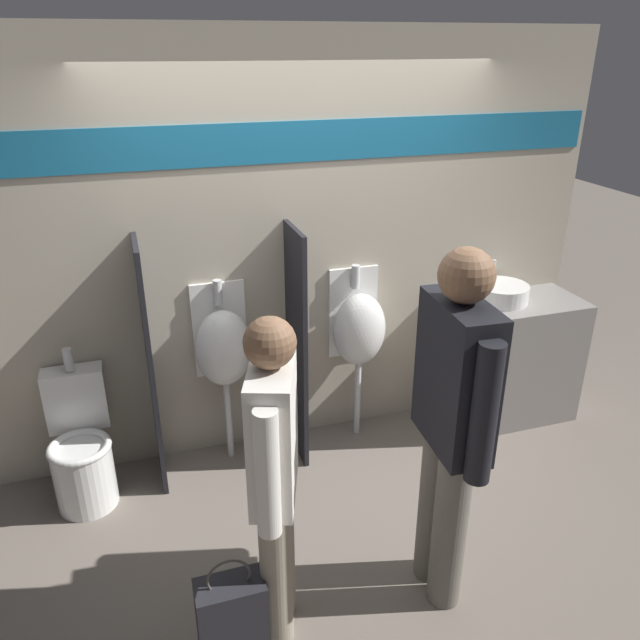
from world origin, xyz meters
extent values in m
plane|color=#70665B|center=(0.00, 0.00, 0.00)|extent=(16.00, 16.00, 0.00)
cube|color=#B2A893|center=(0.00, 0.60, 1.35)|extent=(4.07, 0.06, 2.70)
cube|color=#19668E|center=(0.00, 0.56, 2.05)|extent=(3.99, 0.01, 0.24)
cube|color=gray|center=(1.45, 0.32, 0.46)|extent=(1.07, 0.50, 0.92)
cylinder|color=white|center=(1.40, 0.37, 0.98)|extent=(0.37, 0.37, 0.12)
cylinder|color=silver|center=(1.40, 0.50, 1.11)|extent=(0.03, 0.03, 0.14)
cube|color=#B7B7BC|center=(1.13, 0.22, 0.93)|extent=(0.07, 0.14, 0.01)
cube|color=black|center=(-1.02, 0.36, 0.79)|extent=(0.03, 0.42, 1.58)
cube|color=black|center=(-0.10, 0.36, 0.79)|extent=(0.03, 0.42, 1.58)
cylinder|color=silver|center=(-0.56, 0.43, 0.29)|extent=(0.04, 0.04, 0.59)
ellipsoid|color=white|center=(-0.56, 0.43, 0.82)|extent=(0.36, 0.27, 0.51)
cube|color=white|center=(-0.56, 0.56, 0.90)|extent=(0.35, 0.02, 0.64)
cylinder|color=silver|center=(-0.56, 0.52, 1.17)|extent=(0.06, 0.06, 0.16)
cylinder|color=silver|center=(0.36, 0.43, 0.29)|extent=(0.04, 0.04, 0.59)
ellipsoid|color=white|center=(0.36, 0.43, 0.82)|extent=(0.36, 0.27, 0.51)
cube|color=white|center=(0.36, 0.56, 0.90)|extent=(0.35, 0.02, 0.64)
cylinder|color=silver|center=(0.36, 0.52, 1.17)|extent=(0.06, 0.06, 0.16)
cylinder|color=white|center=(-1.48, 0.21, 0.20)|extent=(0.35, 0.35, 0.40)
torus|color=white|center=(-1.48, 0.21, 0.41)|extent=(0.37, 0.37, 0.04)
cube|color=white|center=(-1.48, 0.48, 0.60)|extent=(0.36, 0.16, 0.39)
cylinder|color=silver|center=(-1.48, 0.46, 0.87)|extent=(0.06, 0.06, 0.14)
cylinder|color=#666056|center=(0.25, -1.09, 0.44)|extent=(0.17, 0.17, 0.89)
cylinder|color=#666056|center=(0.26, -0.91, 0.44)|extent=(0.17, 0.17, 0.89)
cube|color=black|center=(0.26, -1.00, 1.24)|extent=(0.23, 0.48, 0.70)
cylinder|color=black|center=(0.24, -1.27, 1.21)|extent=(0.11, 0.11, 0.65)
cylinder|color=black|center=(0.27, -0.74, 1.21)|extent=(0.11, 0.11, 0.65)
sphere|color=brown|center=(0.26, -1.00, 1.71)|extent=(0.24, 0.24, 0.24)
cylinder|color=gray|center=(-0.60, -1.05, 0.39)|extent=(0.15, 0.15, 0.79)
cylinder|color=gray|center=(-0.55, -0.90, 0.39)|extent=(0.15, 0.15, 0.79)
cube|color=silver|center=(-0.58, -0.98, 1.10)|extent=(0.31, 0.45, 0.62)
cylinder|color=silver|center=(-0.65, -1.20, 1.07)|extent=(0.10, 0.10, 0.57)
cylinder|color=silver|center=(-0.50, -0.75, 1.07)|extent=(0.10, 0.10, 0.57)
sphere|color=brown|center=(-0.58, -0.98, 1.52)|extent=(0.21, 0.21, 0.21)
cube|color=#232328|center=(-0.82, -1.06, 0.20)|extent=(0.31, 0.17, 0.41)
torus|color=#4C4742|center=(-0.82, -1.06, 0.45)|extent=(0.20, 0.01, 0.20)
camera|label=1|loc=(-1.06, -3.12, 2.59)|focal=35.00mm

